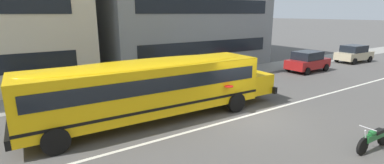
{
  "coord_description": "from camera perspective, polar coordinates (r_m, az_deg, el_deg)",
  "views": [
    {
      "loc": [
        -8.68,
        -8.59,
        4.62
      ],
      "look_at": [
        -2.39,
        1.0,
        1.74
      ],
      "focal_mm": 25.74,
      "sensor_mm": 36.0,
      "label": 1
    }
  ],
  "objects": [
    {
      "name": "ground_plane",
      "position": [
        13.06,
        11.33,
        -6.9
      ],
      "size": [
        400.0,
        400.0,
        0.0
      ],
      "primitive_type": "plane",
      "color": "#54514F"
    },
    {
      "name": "parked_car_red_mid_block",
      "position": [
        24.18,
        22.83,
        4.01
      ],
      "size": [
        3.95,
        1.97,
        1.64
      ],
      "rotation": [
        0.0,
        0.0,
        0.03
      ],
      "color": "maroon",
      "rests_on": "ground_plane"
    },
    {
      "name": "sidewalk_far",
      "position": [
        18.94,
        -4.9,
        -0.05
      ],
      "size": [
        120.0,
        3.0,
        0.01
      ],
      "primitive_type": "cube",
      "color": "gray",
      "rests_on": "ground_plane"
    },
    {
      "name": "lane_centreline",
      "position": [
        13.06,
        11.33,
        -6.89
      ],
      "size": [
        110.0,
        0.16,
        0.01
      ],
      "primitive_type": "cube",
      "color": "silver",
      "rests_on": "ground_plane"
    },
    {
      "name": "parked_car_beige_near_corner",
      "position": [
        30.81,
        30.53,
        5.11
      ],
      "size": [
        3.98,
        2.03,
        1.64
      ],
      "rotation": [
        0.0,
        0.0,
        -0.05
      ],
      "color": "#C1B28E",
      "rests_on": "ground_plane"
    },
    {
      "name": "school_bus",
      "position": [
        12.08,
        -7.78,
        -0.5
      ],
      "size": [
        12.12,
        3.07,
        2.69
      ],
      "rotation": [
        0.0,
        0.0,
        -0.03
      ],
      "color": "yellow",
      "rests_on": "ground_plane"
    },
    {
      "name": "motorcycle_near_kerb",
      "position": [
        11.59,
        33.62,
        -9.57
      ],
      "size": [
        2.0,
        0.56,
        0.94
      ],
      "rotation": [
        0.0,
        0.0,
        3.11
      ],
      "color": "black",
      "rests_on": "ground_plane"
    }
  ]
}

